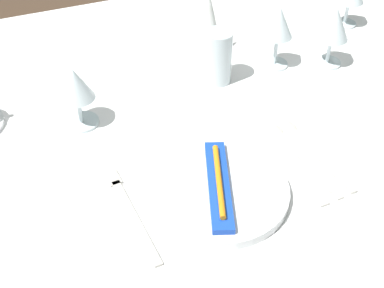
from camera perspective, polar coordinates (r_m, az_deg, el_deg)
name	(u,v)px	position (r m, az deg, el deg)	size (l,w,h in m)	color
dining_table	(181,133)	(1.14, -1.31, 1.22)	(1.80, 1.11, 0.74)	white
dinner_plate	(218,191)	(0.88, 2.99, -5.27)	(0.25, 0.25, 0.02)	white
toothbrush_package	(219,184)	(0.87, 3.03, -4.51)	(0.11, 0.21, 0.02)	blue
fork_outer	(130,210)	(0.87, -7.04, -7.36)	(0.03, 0.23, 0.00)	beige
dinner_knife	(291,165)	(0.95, 11.09, -2.34)	(0.02, 0.23, 0.00)	beige
spoon_soup	(294,150)	(0.99, 11.47, -0.67)	(0.03, 0.23, 0.01)	beige
spoon_dessert	(308,146)	(1.00, 12.95, -0.20)	(0.03, 0.22, 0.01)	beige
wine_glass_centre	(334,26)	(1.21, 15.74, 12.72)	(0.07, 0.07, 0.14)	silver
wine_glass_left	(76,87)	(1.01, -13.02, 6.25)	(0.07, 0.07, 0.13)	silver
wine_glass_far	(279,26)	(1.18, 9.76, 13.05)	(0.07, 0.07, 0.15)	silver
drink_tumbler	(218,60)	(1.13, 2.90, 9.43)	(0.06, 0.06, 0.12)	silver
napkin_folded	(208,22)	(1.22, 1.84, 13.57)	(0.08, 0.08, 0.16)	white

